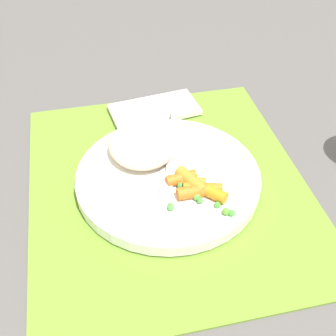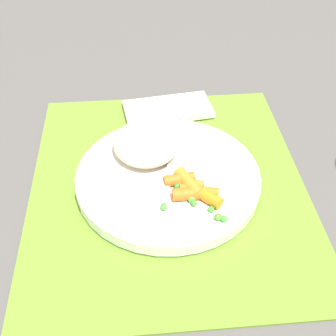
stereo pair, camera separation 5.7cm
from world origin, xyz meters
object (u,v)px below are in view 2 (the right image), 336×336
Objects in this scene: carrot_portion at (191,188)px; napkin at (168,109)px; fork at (172,159)px; rice_mound at (146,143)px; plate at (168,178)px.

carrot_portion is 0.50× the size of napkin.
fork reaches higher than napkin.
fork is at bearing -2.79° from napkin.
rice_mound is 1.44× the size of carrot_portion.
napkin is at bearing -176.71° from carrot_portion.
napkin is (-0.21, -0.01, -0.02)m from carrot_portion.
carrot_portion reaches higher than napkin.
fork is 0.15m from napkin.
fork is at bearing -163.41° from carrot_portion.
carrot_portion reaches higher than plate.
rice_mound is 0.54× the size of fork.
rice_mound reaches higher than carrot_portion.
fork is at bearing 56.60° from rice_mound.
napkin is (-0.17, 0.01, -0.00)m from plate.
rice_mound is at bearing -18.62° from napkin.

